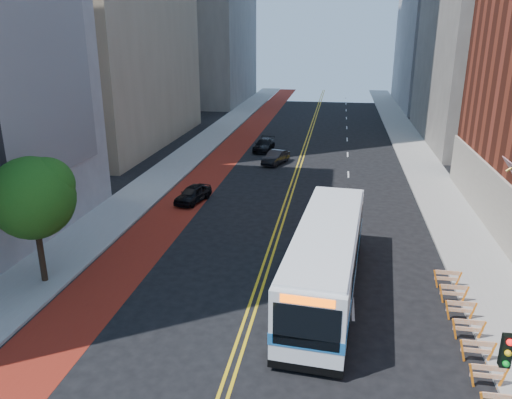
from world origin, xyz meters
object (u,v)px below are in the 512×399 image
Objects in this scene: street_tree at (34,195)px; car_b at (276,157)px; car_a at (193,194)px; car_c at (264,145)px; transit_bus at (327,258)px.

car_b is (8.86, 26.72, -4.24)m from street_tree.
car_c is (2.83, 18.29, -0.01)m from car_a.
car_a is at bearing -93.60° from car_b.
street_tree reaches higher than transit_bus.
street_tree reaches higher than car_a.
car_a is at bearing 74.07° from street_tree.
car_b is at bearing 83.22° from car_a.
car_b is 5.93m from car_c.
street_tree is 1.72× the size of car_a.
transit_bus is at bearing 5.36° from street_tree.
car_b is 0.91× the size of car_c.
car_c is (6.82, 32.30, -4.26)m from street_tree.
transit_bus is at bearing -35.69° from car_a.
transit_bus is 3.06× the size of car_c.
street_tree is 15.01m from transit_bus.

